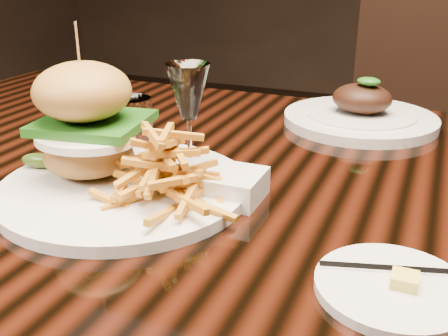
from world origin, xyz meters
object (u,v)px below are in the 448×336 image
at_px(burger_plate, 119,151).
at_px(chair_far, 419,142).
at_px(wine_glass, 188,96).
at_px(far_dish, 360,115).
at_px(dining_table, 264,224).

relative_size(burger_plate, chair_far, 0.34).
height_order(burger_plate, chair_far, burger_plate).
distance_m(burger_plate, wine_glass, 0.12).
relative_size(far_dish, chair_far, 0.29).
bearing_deg(chair_far, far_dish, -94.45).
relative_size(wine_glass, chair_far, 0.17).
relative_size(dining_table, wine_glass, 10.05).
xyz_separation_m(wine_glass, chair_far, (0.27, 0.93, -0.33)).
bearing_deg(chair_far, wine_glass, -101.56).
bearing_deg(chair_far, burger_plate, -103.46).
bearing_deg(burger_plate, chair_far, 75.50).
xyz_separation_m(burger_plate, wine_glass, (0.06, 0.08, 0.06)).
height_order(dining_table, chair_far, chair_far).
relative_size(dining_table, far_dish, 5.79).
height_order(dining_table, wine_glass, wine_glass).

